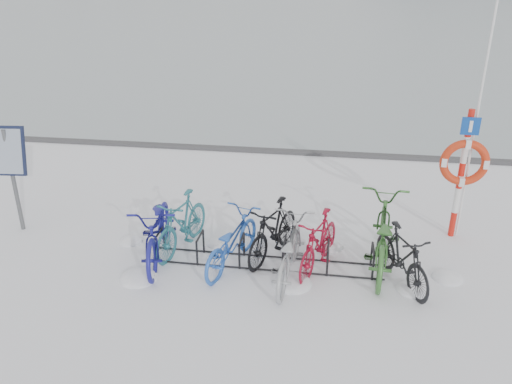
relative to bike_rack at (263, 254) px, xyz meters
name	(u,v)px	position (x,y,z in m)	size (l,w,h in m)	color
ground	(263,264)	(0.00, 0.00, -0.18)	(900.00, 900.00, 0.00)	white
quay_edge	(293,152)	(0.00, 5.90, -0.13)	(400.00, 0.25, 0.10)	#3F3F42
bike_rack	(263,254)	(0.00, 0.00, 0.00)	(4.00, 0.48, 0.46)	black
info_board	(8,157)	(-4.76, 0.54, 1.29)	(0.70, 0.32, 2.04)	#595B5E
lifebuoy_station	(464,163)	(3.36, 1.49, 1.29)	(0.84, 0.23, 4.38)	red
bike_0	(159,227)	(-1.79, -0.02, 0.38)	(0.75, 2.15, 1.13)	navy
bike_1	(182,221)	(-1.49, 0.34, 0.34)	(0.49, 1.73, 1.04)	#256774
bike_2	(231,239)	(-0.52, -0.08, 0.29)	(0.62, 1.79, 0.94)	blue
bike_3	(273,229)	(0.13, 0.32, 0.33)	(0.48, 1.70, 1.02)	black
bike_4	(289,249)	(0.46, -0.33, 0.32)	(0.66, 1.90, 1.00)	#9A9DA2
bike_5	(319,241)	(0.92, 0.05, 0.31)	(0.46, 1.64, 0.99)	maroon
bike_6	(382,233)	(1.94, 0.28, 0.41)	(0.79, 2.27, 1.19)	#34682C
bike_7	(402,255)	(2.22, -0.20, 0.30)	(0.45, 1.59, 0.96)	black
snow_drifts	(274,270)	(0.22, -0.16, -0.18)	(5.99, 2.13, 0.22)	white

